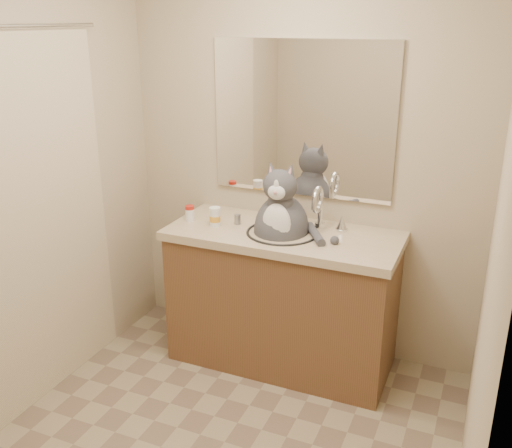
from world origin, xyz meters
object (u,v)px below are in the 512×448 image
Objects in this scene: pill_bottle_redcap at (190,213)px; cat at (281,225)px; grey_canister at (238,219)px; pill_bottle_orange at (215,217)px.

cat is at bearing 3.14° from pill_bottle_redcap.
cat is at bearing -4.48° from grey_canister.
pill_bottle_orange is 0.14m from grey_canister.
pill_bottle_redcap is at bearing 172.76° from pill_bottle_orange.
grey_canister is (0.29, 0.05, -0.02)m from pill_bottle_redcap.
pill_bottle_redcap is 1.56× the size of grey_canister.
pill_bottle_redcap is 0.83× the size of pill_bottle_orange.
cat reaches higher than pill_bottle_redcap.
grey_canister is at bearing 35.01° from pill_bottle_orange.
cat is 0.40m from pill_bottle_orange.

